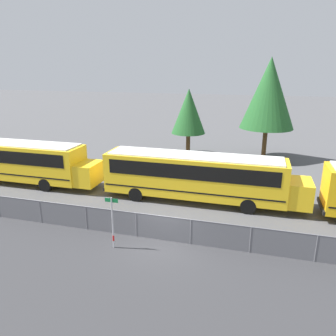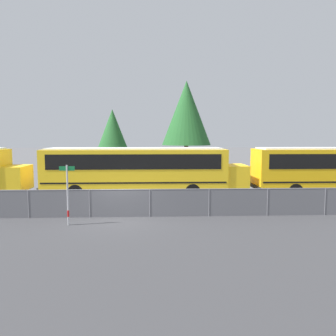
{
  "view_description": "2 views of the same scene",
  "coord_description": "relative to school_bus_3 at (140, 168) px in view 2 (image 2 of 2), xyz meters",
  "views": [
    {
      "loc": [
        4.52,
        -15.07,
        8.93
      ],
      "look_at": [
        -1.36,
        5.85,
        2.23
      ],
      "focal_mm": 35.0,
      "sensor_mm": 36.0,
      "label": 1
    },
    {
      "loc": [
        1.77,
        -16.39,
        4.11
      ],
      "look_at": [
        2.69,
        6.22,
        1.89
      ],
      "focal_mm": 35.0,
      "sensor_mm": 36.0,
      "label": 2
    }
  ],
  "objects": [
    {
      "name": "street_sign",
      "position": [
        -2.98,
        -7.22,
        -0.48
      ],
      "size": [
        0.7,
        0.09,
        2.79
      ],
      "color": "#B7B7BC",
      "rests_on": "ground_plane"
    },
    {
      "name": "tree_3",
      "position": [
        -3.38,
        12.45,
        2.6
      ],
      "size": [
        3.53,
        3.53,
        6.88
      ],
      "color": "#51381E",
      "rests_on": "ground_plane"
    },
    {
      "name": "school_bus_3",
      "position": [
        0.0,
        0.0,
        0.0
      ],
      "size": [
        13.82,
        2.54,
        3.31
      ],
      "color": "yellow",
      "rests_on": "ground_plane"
    },
    {
      "name": "road_strip",
      "position": [
        -0.75,
        -11.8,
        -1.96
      ],
      "size": [
        146.23,
        12.0,
        0.01
      ],
      "color": "#333335",
      "rests_on": "ground_plane"
    },
    {
      "name": "tree_1",
      "position": [
        4.41,
        12.85,
        4.55
      ],
      "size": [
        5.22,
        5.22,
        9.92
      ],
      "color": "#51381E",
      "rests_on": "ground_plane"
    },
    {
      "name": "ground_plane",
      "position": [
        -0.75,
        -5.8,
        -1.97
      ],
      "size": [
        200.0,
        200.0,
        0.0
      ],
      "primitive_type": "plane",
      "color": "#4C4C4F"
    },
    {
      "name": "fence",
      "position": [
        -0.75,
        -5.8,
        -1.23
      ],
      "size": [
        112.3,
        0.07,
        1.44
      ],
      "color": "#9EA0A5",
      "rests_on": "ground_plane"
    }
  ]
}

